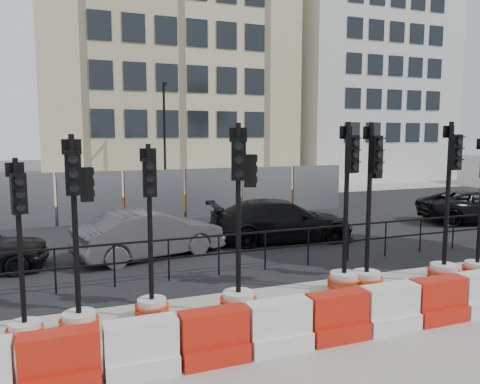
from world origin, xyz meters
name	(u,v)px	position (x,y,z in m)	size (l,w,h in m)	color
ground	(287,285)	(0.00, 0.00, 0.00)	(120.00, 120.00, 0.00)	#51514C
sidewalk_near	(370,339)	(0.00, -3.00, 0.01)	(40.00, 6.00, 0.02)	gray
road	(199,227)	(0.00, 7.00, 0.01)	(40.00, 14.00, 0.03)	black
sidewalk_far	(153,197)	(0.00, 16.00, 0.01)	(40.00, 4.00, 0.02)	gray
building_cream	(163,47)	(2.00, 21.99, 9.00)	(15.00, 10.06, 18.00)	beige
building_white	(357,74)	(17.00, 21.99, 8.00)	(12.00, 9.06, 16.00)	silver
kerb_railing	(265,244)	(0.00, 1.20, 0.69)	(18.00, 0.04, 1.00)	black
heras_fencing	(193,199)	(0.57, 9.86, 0.65)	(14.33, 1.72, 2.00)	gray
lamp_post_far	(165,137)	(0.50, 14.98, 3.22)	(0.12, 0.56, 6.00)	black
barrier_row	(364,314)	(0.00, -2.80, 0.37)	(14.65, 0.50, 0.80)	red
traffic_signal_a	(24,307)	(-5.25, -1.12, 0.62)	(0.59, 0.59, 2.98)	silver
traffic_signal_b	(79,290)	(-4.42, -1.13, 0.80)	(0.66, 0.66, 3.34)	silver
traffic_signal_c	(151,285)	(-3.17, -0.86, 0.66)	(0.63, 0.63, 3.18)	silver
traffic_signal_d	(239,270)	(-1.61, -1.19, 0.85)	(0.70, 0.70, 3.55)	silver
traffic_signal_e	(345,259)	(0.91, -0.88, 0.74)	(0.71, 0.71, 3.60)	silver
traffic_signal_f	(368,252)	(1.41, -0.98, 0.86)	(0.71, 0.71, 3.59)	silver
traffic_signal_g	(445,251)	(3.36, -1.15, 0.75)	(0.71, 0.71, 3.62)	silver
traffic_signal_h	(479,250)	(4.32, -1.18, 0.69)	(0.66, 0.66, 3.33)	silver
car_b	(150,234)	(-2.39, 3.50, 0.66)	(4.24, 2.38, 1.32)	#46454A
car_c	(281,221)	(1.80, 3.96, 0.66)	(4.80, 2.50, 1.33)	black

